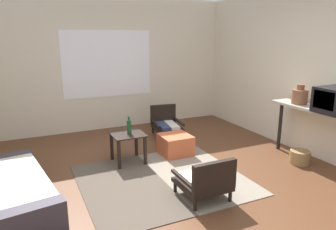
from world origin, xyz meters
The scene contains 14 objects.
ground_plane centered at (0.00, 0.00, 0.00)m, with size 7.80×7.80×0.00m, color #56331E.
far_wall_with_window centered at (0.00, 3.06, 1.35)m, with size 5.60×0.13×2.70m.
side_wall_right centered at (2.66, 0.30, 1.35)m, with size 0.12×6.60×2.70m, color beige.
area_rug centered at (-0.02, 0.21, 0.01)m, with size 2.20×1.98×0.01m.
couch centered at (-1.96, 0.40, 0.21)m, with size 1.06×1.92×0.71m.
coffee_table centered at (-0.25, 1.02, 0.36)m, with size 0.50×0.49×0.47m.
armchair_by_window centered at (0.88, 2.05, 0.25)m, with size 0.61×0.69×0.57m.
armchair_striped_foreground centered at (0.23, -0.50, 0.26)m, with size 0.57×0.59×0.57m.
ottoman_orange centered at (0.57, 1.01, 0.17)m, with size 0.49×0.49×0.34m, color #BC5633.
console_shelf centered at (2.34, -0.29, 0.78)m, with size 0.38×1.65×0.89m.
crt_television centered at (2.34, -0.53, 1.07)m, with size 0.51×0.43×0.36m.
clay_vase centered at (2.34, 0.11, 1.01)m, with size 0.25×0.25×0.31m.
glass_bottle centered at (-0.23, 0.99, 0.59)m, with size 0.07×0.07×0.28m.
wicker_basket centered at (2.17, -0.16, 0.10)m, with size 0.31×0.31×0.21m, color olive.
Camera 1 is at (-1.66, -3.48, 1.97)m, focal length 33.81 mm.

